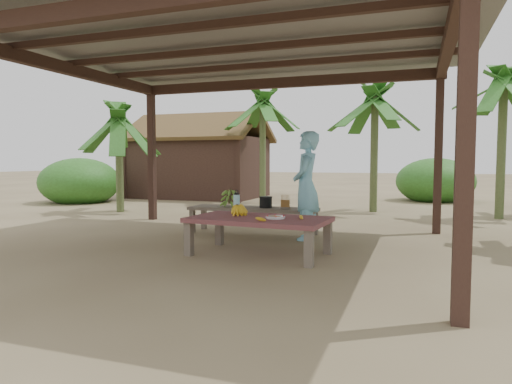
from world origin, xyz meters
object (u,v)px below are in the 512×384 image
(ripe_banana_bunch, at_px, (237,209))
(plate, at_px, (276,217))
(bench, at_px, (253,211))
(water_flask, at_px, (237,203))
(work_table, at_px, (259,222))
(woman, at_px, (306,186))
(cooking_pot, at_px, (266,202))

(ripe_banana_bunch, height_order, plate, ripe_banana_bunch)
(bench, xyz_separation_m, water_flask, (0.19, -1.22, 0.25))
(plate, distance_m, water_flask, 0.86)
(bench, xyz_separation_m, ripe_banana_bunch, (0.30, -1.48, 0.19))
(water_flask, bearing_deg, work_table, -39.20)
(ripe_banana_bunch, relative_size, water_flask, 0.81)
(bench, distance_m, woman, 1.11)
(bench, distance_m, cooking_pot, 0.26)
(cooking_pot, distance_m, woman, 0.88)
(water_flask, distance_m, woman, 1.27)
(work_table, bearing_deg, bench, 116.77)
(bench, bearing_deg, ripe_banana_bunch, -79.29)
(ripe_banana_bunch, xyz_separation_m, cooking_pot, (-0.09, 1.52, -0.04))
(work_table, height_order, cooking_pot, cooking_pot)
(work_table, bearing_deg, cooking_pot, 109.61)
(ripe_banana_bunch, bearing_deg, plate, -17.50)
(work_table, relative_size, woman, 1.10)
(work_table, distance_m, ripe_banana_bunch, 0.41)
(work_table, xyz_separation_m, ripe_banana_bunch, (-0.36, 0.13, 0.15))
(ripe_banana_bunch, relative_size, woman, 0.16)
(work_table, height_order, plate, plate)
(bench, xyz_separation_m, cooking_pot, (0.21, 0.05, 0.15))
(work_table, distance_m, bench, 1.74)
(bench, bearing_deg, cooking_pot, 11.52)
(work_table, bearing_deg, water_flask, 145.17)
(bench, relative_size, ripe_banana_bunch, 8.16)
(water_flask, bearing_deg, plate, -31.79)
(work_table, distance_m, woman, 1.45)
(water_flask, xyz_separation_m, cooking_pot, (0.02, 1.27, -0.10))
(water_flask, relative_size, cooking_pot, 1.57)
(work_table, xyz_separation_m, bench, (-0.66, 1.61, -0.04))
(plate, xyz_separation_m, cooking_pot, (-0.70, 1.71, 0.02))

